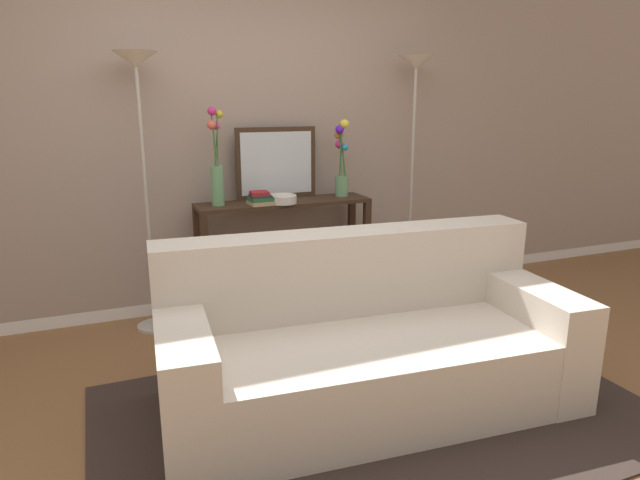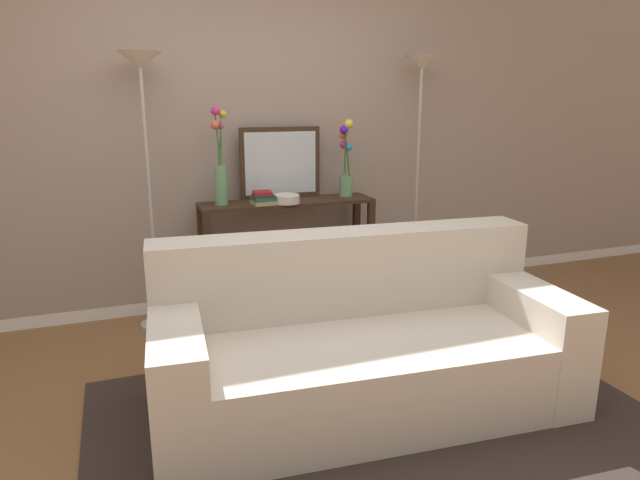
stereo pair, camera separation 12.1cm
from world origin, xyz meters
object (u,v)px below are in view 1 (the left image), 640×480
(fruit_bowl, at_px, (283,199))
(book_row_under_console, at_px, (244,307))
(couch, at_px, (365,347))
(book_stack, at_px, (261,199))
(vase_tall_flowers, at_px, (217,169))
(wall_mirror, at_px, (276,163))
(floor_lamp_right, at_px, (414,110))
(floor_lamp_left, at_px, (140,116))
(vase_short_flowers, at_px, (341,163))
(console_table, at_px, (284,236))

(fruit_bowl, relative_size, book_row_under_console, 0.46)
(couch, height_order, book_stack, book_stack)
(couch, xyz_separation_m, fruit_bowl, (0.01, 1.37, 0.57))
(vase_tall_flowers, height_order, book_row_under_console, vase_tall_flowers)
(wall_mirror, height_order, book_row_under_console, wall_mirror)
(vase_tall_flowers, height_order, book_stack, vase_tall_flowers)
(couch, distance_m, book_stack, 1.50)
(floor_lamp_right, xyz_separation_m, fruit_bowl, (-1.12, -0.08, -0.62))
(floor_lamp_left, height_order, floor_lamp_right, floor_lamp_right)
(couch, distance_m, vase_short_flowers, 1.77)
(couch, relative_size, book_stack, 11.84)
(vase_short_flowers, distance_m, fruit_bowl, 0.58)
(book_row_under_console, bearing_deg, floor_lamp_right, -0.49)
(floor_lamp_right, bearing_deg, console_table, 179.37)
(console_table, bearing_deg, floor_lamp_left, -179.30)
(couch, xyz_separation_m, book_row_under_console, (-0.28, 1.46, -0.26))
(fruit_bowl, bearing_deg, vase_tall_flowers, 166.93)
(couch, bearing_deg, fruit_bowl, 89.52)
(floor_lamp_right, relative_size, vase_tall_flowers, 2.78)
(fruit_bowl, xyz_separation_m, book_row_under_console, (-0.29, 0.09, -0.83))
(wall_mirror, distance_m, book_row_under_console, 1.11)
(wall_mirror, xyz_separation_m, vase_short_flowers, (0.49, -0.09, -0.01))
(wall_mirror, height_order, book_stack, wall_mirror)
(vase_short_flowers, bearing_deg, console_table, -175.71)
(floor_lamp_right, height_order, book_row_under_console, floor_lamp_right)
(console_table, height_order, book_stack, book_stack)
(wall_mirror, relative_size, book_row_under_console, 1.46)
(console_table, bearing_deg, couch, -91.84)
(console_table, relative_size, wall_mirror, 2.09)
(vase_short_flowers, bearing_deg, vase_tall_flowers, -178.59)
(vase_tall_flowers, height_order, fruit_bowl, vase_tall_flowers)
(console_table, xyz_separation_m, book_row_under_console, (-0.33, -0.00, -0.52))
(wall_mirror, bearing_deg, fruit_bowl, -96.51)
(floor_lamp_right, bearing_deg, book_row_under_console, 179.51)
(vase_short_flowers, bearing_deg, floor_lamp_left, -178.11)
(book_row_under_console, bearing_deg, console_table, 0.00)
(couch, bearing_deg, floor_lamp_left, 122.81)
(console_table, xyz_separation_m, book_stack, (-0.20, -0.08, 0.31))
(book_stack, bearing_deg, vase_tall_flowers, 161.74)
(book_stack, height_order, book_row_under_console, book_stack)
(couch, xyz_separation_m, floor_lamp_left, (-0.93, 1.45, 1.16))
(book_row_under_console, bearing_deg, wall_mirror, 22.36)
(vase_short_flowers, bearing_deg, book_stack, -170.21)
(floor_lamp_right, distance_m, book_row_under_console, 2.02)
(book_row_under_console, bearing_deg, vase_tall_flowers, 175.57)
(floor_lamp_left, xyz_separation_m, vase_tall_flowers, (0.49, 0.02, -0.37))
(couch, distance_m, floor_lamp_left, 2.08)
(wall_mirror, relative_size, vase_tall_flowers, 0.91)
(vase_tall_flowers, distance_m, vase_short_flowers, 0.97)
(vase_short_flowers, height_order, fruit_bowl, vase_short_flowers)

